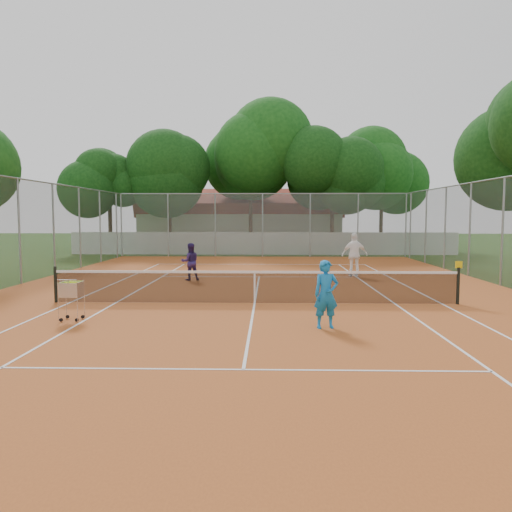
{
  "coord_description": "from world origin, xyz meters",
  "views": [
    {
      "loc": [
        0.43,
        -14.55,
        2.59
      ],
      "look_at": [
        0.0,
        1.5,
        1.3
      ],
      "focal_mm": 35.0,
      "sensor_mm": 36.0,
      "label": 1
    }
  ],
  "objects_px": {
    "tennis_net": "(255,287)",
    "player_far_right": "(355,255)",
    "player_near": "(326,294)",
    "player_far_left": "(190,262)",
    "clubhouse": "(242,221)",
    "ball_hopper": "(72,299)"
  },
  "relations": [
    {
      "from": "tennis_net",
      "to": "player_far_right",
      "type": "bearing_deg",
      "value": 58.74
    },
    {
      "from": "player_near",
      "to": "player_far_left",
      "type": "height_order",
      "value": "player_near"
    },
    {
      "from": "clubhouse",
      "to": "player_near",
      "type": "height_order",
      "value": "clubhouse"
    },
    {
      "from": "player_far_right",
      "to": "ball_hopper",
      "type": "bearing_deg",
      "value": 43.6
    },
    {
      "from": "player_near",
      "to": "ball_hopper",
      "type": "xyz_separation_m",
      "value": [
        -6.16,
        0.65,
        -0.26
      ]
    },
    {
      "from": "player_near",
      "to": "player_far_right",
      "type": "distance_m",
      "value": 10.18
    },
    {
      "from": "player_far_left",
      "to": "ball_hopper",
      "type": "xyz_separation_m",
      "value": [
        -1.69,
        -7.79,
        -0.22
      ]
    },
    {
      "from": "clubhouse",
      "to": "player_near",
      "type": "xyz_separation_m",
      "value": [
        3.73,
        -32.22,
        -1.4
      ]
    },
    {
      "from": "player_far_left",
      "to": "ball_hopper",
      "type": "relative_size",
      "value": 1.42
    },
    {
      "from": "tennis_net",
      "to": "player_far_right",
      "type": "distance_m",
      "value": 7.83
    },
    {
      "from": "player_near",
      "to": "player_far_right",
      "type": "bearing_deg",
      "value": 66.77
    },
    {
      "from": "player_near",
      "to": "clubhouse",
      "type": "bearing_deg",
      "value": 86.6
    },
    {
      "from": "tennis_net",
      "to": "player_far_left",
      "type": "distance_m",
      "value": 5.9
    },
    {
      "from": "tennis_net",
      "to": "ball_hopper",
      "type": "relative_size",
      "value": 11.29
    },
    {
      "from": "player_near",
      "to": "player_far_right",
      "type": "height_order",
      "value": "player_far_right"
    },
    {
      "from": "player_near",
      "to": "ball_hopper",
      "type": "distance_m",
      "value": 6.2
    },
    {
      "from": "player_far_left",
      "to": "player_far_right",
      "type": "relative_size",
      "value": 0.8
    },
    {
      "from": "tennis_net",
      "to": "player_far_left",
      "type": "bearing_deg",
      "value": 117.65
    },
    {
      "from": "ball_hopper",
      "to": "player_far_left",
      "type": "bearing_deg",
      "value": 75.05
    },
    {
      "from": "clubhouse",
      "to": "player_far_left",
      "type": "xyz_separation_m",
      "value": [
        -0.74,
        -23.78,
        -1.43
      ]
    },
    {
      "from": "player_far_right",
      "to": "clubhouse",
      "type": "bearing_deg",
      "value": -78.69
    },
    {
      "from": "tennis_net",
      "to": "player_near",
      "type": "distance_m",
      "value": 3.67
    }
  ]
}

